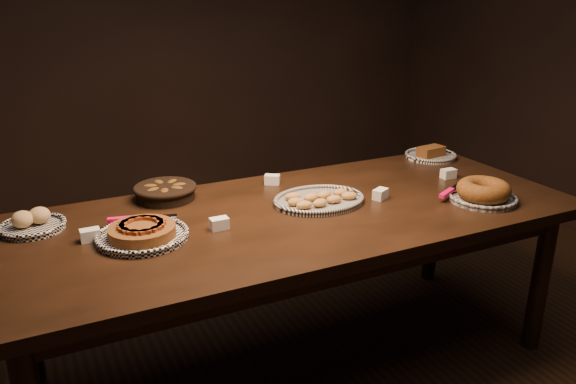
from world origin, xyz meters
name	(u,v)px	position (x,y,z in m)	size (l,w,h in m)	color
ground	(295,362)	(0.00, 0.00, 0.00)	(5.00, 5.00, 0.00)	black
buffet_table	(296,227)	(0.00, 0.00, 0.68)	(2.40, 1.00, 0.75)	black
apple_tart_plate	(142,233)	(-0.64, 0.00, 0.77)	(0.34, 0.35, 0.06)	white
madeleine_platter	(319,200)	(0.13, 0.04, 0.77)	(0.40, 0.33, 0.05)	black
bundt_cake_plate	(483,193)	(0.79, -0.25, 0.79)	(0.33, 0.34, 0.09)	black
croissant_basket	(165,191)	(-0.45, 0.38, 0.79)	(0.31, 0.31, 0.07)	black
bread_roll_plate	(32,223)	(-1.00, 0.28, 0.78)	(0.25, 0.25, 0.08)	white
loaf_plate	(431,155)	(1.02, 0.38, 0.77)	(0.28, 0.28, 0.06)	black
tent_cards	(294,198)	(0.03, 0.08, 0.77)	(1.75, 0.47, 0.04)	white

